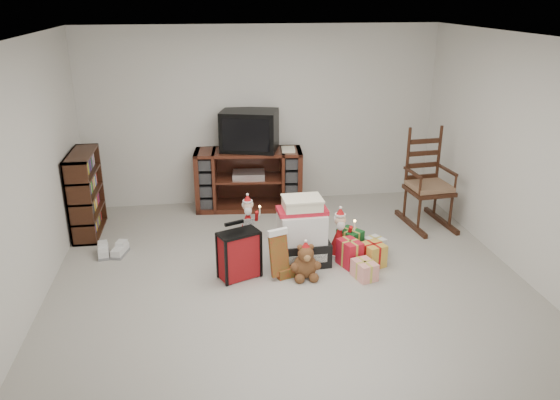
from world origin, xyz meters
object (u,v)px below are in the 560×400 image
object	(u,v)px
crt_television	(249,131)
rocking_chair	(427,191)
santa_figurine	(339,237)
gift_cluster	(359,254)
bookshelf	(86,195)
gift_pile	(302,235)
teddy_bear	(305,263)
red_suitcase	(239,255)
mrs_claus_figurine	(248,221)
tv_stand	(249,179)
sneaker_pair	(112,251)

from	to	relation	value
crt_television	rocking_chair	bearing A→B (deg)	-6.28
santa_figurine	gift_cluster	size ratio (longest dim) A/B	0.76
bookshelf	gift_pile	size ratio (longest dim) A/B	1.39
gift_pile	crt_television	world-z (taller)	crt_television
gift_pile	bookshelf	bearing A→B (deg)	152.97
teddy_bear	rocking_chair	bearing A→B (deg)	34.13
rocking_chair	red_suitcase	size ratio (longest dim) A/B	2.11
mrs_claus_figurine	gift_cluster	world-z (taller)	mrs_claus_figurine
rocking_chair	red_suitcase	distance (m)	2.82
tv_stand	gift_cluster	size ratio (longest dim) A/B	1.95
rocking_chair	gift_pile	xyz separation A→B (m)	(-1.83, -0.89, -0.12)
rocking_chair	santa_figurine	xyz separation A→B (m)	(-1.37, -0.78, -0.22)
santa_figurine	teddy_bear	bearing A→B (deg)	-135.60
santa_figurine	gift_cluster	distance (m)	0.32
crt_television	gift_pile	bearing A→B (deg)	-61.43
sneaker_pair	santa_figurine	bearing A→B (deg)	-7.21
bookshelf	teddy_bear	distance (m)	2.98
santa_figurine	mrs_claus_figurine	distance (m)	1.19
bookshelf	mrs_claus_figurine	distance (m)	2.07
red_suitcase	mrs_claus_figurine	xyz separation A→B (m)	(0.18, 1.01, -0.05)
tv_stand	sneaker_pair	size ratio (longest dim) A/B	4.05
santa_figurine	crt_television	size ratio (longest dim) A/B	0.69
tv_stand	rocking_chair	xyz separation A→B (m)	(2.27, -0.89, 0.03)
tv_stand	red_suitcase	distance (m)	2.07
gift_pile	sneaker_pair	size ratio (longest dim) A/B	2.03
tv_stand	rocking_chair	world-z (taller)	rocking_chair
gift_pile	red_suitcase	size ratio (longest dim) A/B	1.22
red_suitcase	sneaker_pair	bearing A→B (deg)	129.60
santa_figurine	sneaker_pair	bearing A→B (deg)	172.10
gift_pile	gift_cluster	world-z (taller)	gift_pile
santa_figurine	mrs_claus_figurine	bearing A→B (deg)	147.94
rocking_chair	santa_figurine	size ratio (longest dim) A/B	2.22
teddy_bear	gift_cluster	xyz separation A→B (m)	(0.67, 0.24, -0.05)
red_suitcase	sneaker_pair	world-z (taller)	red_suitcase
rocking_chair	gift_pile	bearing A→B (deg)	-159.39
gift_pile	gift_cluster	xyz separation A→B (m)	(0.64, -0.13, -0.22)
rocking_chair	crt_television	world-z (taller)	crt_television
teddy_bear	santa_figurine	xyz separation A→B (m)	(0.50, 0.49, 0.06)
gift_pile	red_suitcase	xyz separation A→B (m)	(-0.73, -0.27, -0.06)
red_suitcase	gift_cluster	xyz separation A→B (m)	(1.37, 0.14, -0.15)
teddy_bear	crt_television	distance (m)	2.40
mrs_claus_figurine	bookshelf	bearing A→B (deg)	167.00
tv_stand	bookshelf	size ratio (longest dim) A/B	1.44
rocking_chair	crt_television	distance (m)	2.51
bookshelf	gift_pile	distance (m)	2.81
mrs_claus_figurine	sneaker_pair	xyz separation A→B (m)	(-1.63, -0.27, -0.17)
santa_figurine	sneaker_pair	distance (m)	2.67
santa_figurine	sneaker_pair	size ratio (longest dim) A/B	1.58
teddy_bear	red_suitcase	bearing A→B (deg)	171.65
teddy_bear	santa_figurine	bearing A→B (deg)	44.40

